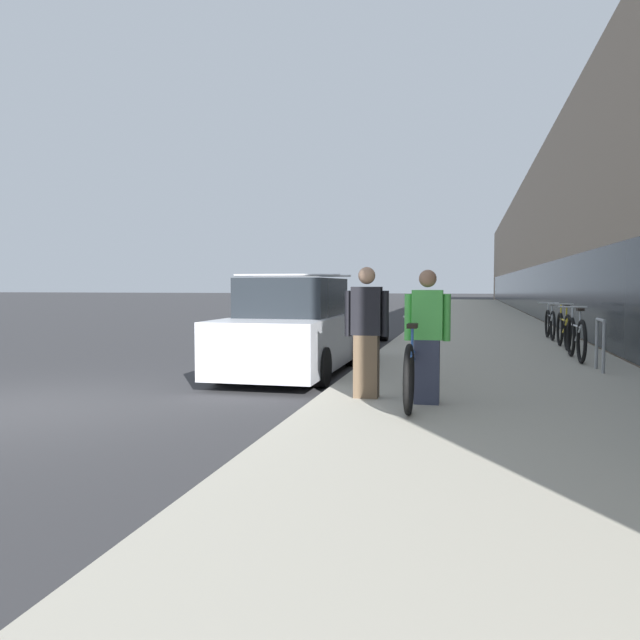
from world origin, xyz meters
The scene contains 12 objects.
ground_plane centered at (0.00, 0.00, 0.00)m, with size 220.00×220.00×0.00m, color #303033.
sidewalk_slab centered at (5.81, 21.00, 0.07)m, with size 4.61×70.00×0.14m.
storefront_facade centered at (13.16, 29.00, 3.55)m, with size 10.01×70.00×7.10m.
tandem_bicycle centered at (4.72, 1.21, 0.54)m, with size 0.52×2.93×0.96m.
person_rider centered at (4.86, 0.84, 0.92)m, with size 0.53×0.21×1.55m.
person_bystander centered at (4.12, 1.06, 0.94)m, with size 0.54×0.21×1.60m.
bike_rack_hoop centered at (7.39, 4.25, 0.65)m, with size 0.05×0.60×0.84m.
cruiser_bike_nearest centered at (7.28, 5.78, 0.54)m, with size 0.52×1.91×0.98m.
cruiser_bike_middle centered at (7.38, 8.00, 0.54)m, with size 0.52×1.87×0.97m.
cruiser_bike_farthest centered at (7.39, 10.39, 0.53)m, with size 0.52×1.72×0.93m.
parked_sedan_curbside centered at (2.44, 3.77, 0.74)m, with size 1.79×4.34×1.70m.
vintage_roadster_curbside centered at (2.37, 9.14, 0.48)m, with size 1.72×4.28×1.10m.
Camera 1 is at (5.30, -6.44, 1.51)m, focal length 35.00 mm.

